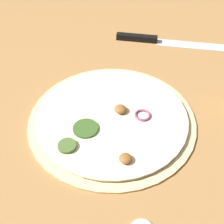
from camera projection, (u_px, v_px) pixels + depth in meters
ground_plane at (112, 118)px, 0.57m from camera, size 3.00×3.00×0.00m
pizza at (112, 117)px, 0.56m from camera, size 0.36×0.36×0.03m
knife at (155, 40)px, 0.79m from camera, size 0.34×0.08×0.02m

